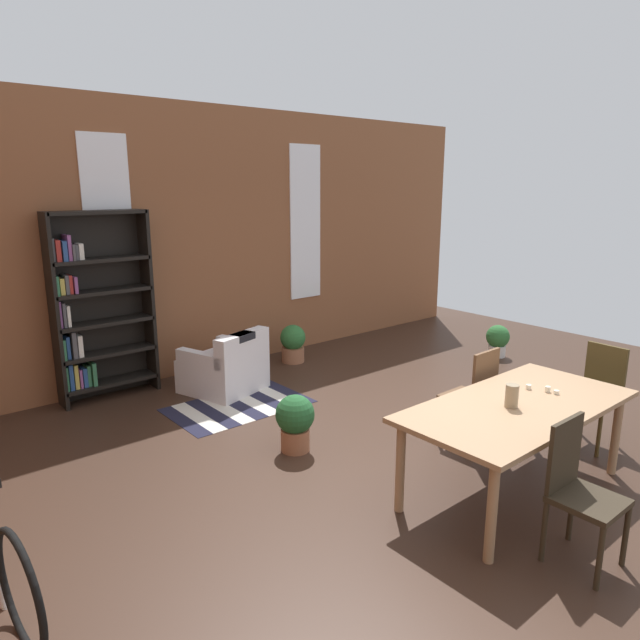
{
  "coord_description": "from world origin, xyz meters",
  "views": [
    {
      "loc": [
        -3.79,
        -2.72,
        2.41
      ],
      "look_at": [
        -0.2,
        1.55,
        1.08
      ],
      "focal_mm": 31.86,
      "sensor_mm": 36.0,
      "label": 1
    }
  ],
  "objects_px": {
    "dining_table": "(518,413)",
    "dining_chair_far_right": "(474,394)",
    "dining_chair_head_right": "(597,392)",
    "potted_plant_by_shelf": "(295,420)",
    "potted_plant_corner": "(498,339)",
    "vase_on_table": "(512,396)",
    "dining_chair_near_left": "(578,487)",
    "potted_plant_window": "(293,343)",
    "armchair_white": "(226,368)",
    "bookshelf_tall": "(95,308)"
  },
  "relations": [
    {
      "from": "potted_plant_by_shelf",
      "to": "dining_chair_near_left",
      "type": "bearing_deg",
      "value": -79.64
    },
    {
      "from": "dining_chair_far_right",
      "to": "potted_plant_window",
      "type": "distance_m",
      "value": 3.18
    },
    {
      "from": "dining_table",
      "to": "dining_chair_far_right",
      "type": "relative_size",
      "value": 2.13
    },
    {
      "from": "dining_chair_head_right",
      "to": "armchair_white",
      "type": "bearing_deg",
      "value": 119.2
    },
    {
      "from": "dining_chair_near_left",
      "to": "dining_table",
      "type": "bearing_deg",
      "value": 57.71
    },
    {
      "from": "vase_on_table",
      "to": "potted_plant_window",
      "type": "xyz_separation_m",
      "value": [
        0.85,
        3.88,
        -0.57
      ]
    },
    {
      "from": "dining_table",
      "to": "dining_chair_head_right",
      "type": "distance_m",
      "value": 1.39
    },
    {
      "from": "dining_table",
      "to": "dining_chair_far_right",
      "type": "xyz_separation_m",
      "value": [
        0.46,
        0.72,
        -0.16
      ]
    },
    {
      "from": "potted_plant_by_shelf",
      "to": "potted_plant_window",
      "type": "height_order",
      "value": "potted_plant_by_shelf"
    },
    {
      "from": "dining_table",
      "to": "potted_plant_by_shelf",
      "type": "xyz_separation_m",
      "value": [
        -0.9,
        1.7,
        -0.38
      ]
    },
    {
      "from": "dining_chair_head_right",
      "to": "bookshelf_tall",
      "type": "distance_m",
      "value": 5.3
    },
    {
      "from": "vase_on_table",
      "to": "dining_chair_head_right",
      "type": "bearing_deg",
      "value": -0.13
    },
    {
      "from": "dining_table",
      "to": "dining_chair_near_left",
      "type": "xyz_separation_m",
      "value": [
        -0.45,
        -0.72,
        -0.16
      ]
    },
    {
      "from": "bookshelf_tall",
      "to": "dining_chair_far_right",
      "type": "bearing_deg",
      "value": -57.22
    },
    {
      "from": "bookshelf_tall",
      "to": "potted_plant_by_shelf",
      "type": "distance_m",
      "value": 2.76
    },
    {
      "from": "dining_chair_head_right",
      "to": "dining_chair_near_left",
      "type": "bearing_deg",
      "value": -158.73
    },
    {
      "from": "dining_chair_head_right",
      "to": "armchair_white",
      "type": "xyz_separation_m",
      "value": [
        -1.95,
        3.49,
        -0.23
      ]
    },
    {
      "from": "dining_table",
      "to": "potted_plant_window",
      "type": "bearing_deg",
      "value": 79.16
    },
    {
      "from": "armchair_white",
      "to": "potted_plant_by_shelf",
      "type": "xyz_separation_m",
      "value": [
        -0.33,
        -1.79,
        0.02
      ]
    },
    {
      "from": "dining_chair_near_left",
      "to": "armchair_white",
      "type": "height_order",
      "value": "dining_chair_near_left"
    },
    {
      "from": "bookshelf_tall",
      "to": "potted_plant_window",
      "type": "bearing_deg",
      "value": -7.3
    },
    {
      "from": "dining_table",
      "to": "potted_plant_corner",
      "type": "distance_m",
      "value": 3.85
    },
    {
      "from": "potted_plant_by_shelf",
      "to": "potted_plant_window",
      "type": "bearing_deg",
      "value": 53.03
    },
    {
      "from": "dining_table",
      "to": "armchair_white",
      "type": "relative_size",
      "value": 2.02
    },
    {
      "from": "potted_plant_window",
      "to": "dining_table",
      "type": "bearing_deg",
      "value": -100.84
    },
    {
      "from": "dining_chair_near_left",
      "to": "dining_chair_far_right",
      "type": "bearing_deg",
      "value": 57.66
    },
    {
      "from": "vase_on_table",
      "to": "dining_chair_near_left",
      "type": "distance_m",
      "value": 0.86
    },
    {
      "from": "potted_plant_by_shelf",
      "to": "potted_plant_window",
      "type": "xyz_separation_m",
      "value": [
        1.64,
        2.18,
        -0.02
      ]
    },
    {
      "from": "dining_chair_far_right",
      "to": "potted_plant_by_shelf",
      "type": "height_order",
      "value": "dining_chair_far_right"
    },
    {
      "from": "bookshelf_tall",
      "to": "potted_plant_corner",
      "type": "bearing_deg",
      "value": -22.22
    },
    {
      "from": "dining_table",
      "to": "potted_plant_window",
      "type": "distance_m",
      "value": 3.97
    },
    {
      "from": "dining_chair_far_right",
      "to": "potted_plant_corner",
      "type": "xyz_separation_m",
      "value": [
        2.69,
        1.47,
        -0.26
      ]
    },
    {
      "from": "vase_on_table",
      "to": "potted_plant_window",
      "type": "height_order",
      "value": "vase_on_table"
    },
    {
      "from": "dining_chair_far_right",
      "to": "potted_plant_corner",
      "type": "height_order",
      "value": "dining_chair_far_right"
    },
    {
      "from": "armchair_white",
      "to": "potted_plant_corner",
      "type": "relative_size",
      "value": 2.17
    },
    {
      "from": "potted_plant_by_shelf",
      "to": "potted_plant_window",
      "type": "relative_size",
      "value": 1.02
    },
    {
      "from": "dining_chair_far_right",
      "to": "potted_plant_corner",
      "type": "relative_size",
      "value": 2.06
    },
    {
      "from": "bookshelf_tall",
      "to": "armchair_white",
      "type": "xyz_separation_m",
      "value": [
        1.22,
        -0.72,
        -0.79
      ]
    },
    {
      "from": "dining_chair_near_left",
      "to": "potted_plant_by_shelf",
      "type": "xyz_separation_m",
      "value": [
        -0.44,
        2.42,
        -0.22
      ]
    },
    {
      "from": "bookshelf_tall",
      "to": "potted_plant_window",
      "type": "distance_m",
      "value": 2.67
    },
    {
      "from": "dining_chair_near_left",
      "to": "potted_plant_by_shelf",
      "type": "height_order",
      "value": "dining_chair_near_left"
    },
    {
      "from": "vase_on_table",
      "to": "bookshelf_tall",
      "type": "xyz_separation_m",
      "value": [
        -1.68,
        4.2,
        0.22
      ]
    },
    {
      "from": "dining_table",
      "to": "vase_on_table",
      "type": "height_order",
      "value": "vase_on_table"
    },
    {
      "from": "dining_table",
      "to": "potted_plant_by_shelf",
      "type": "relative_size",
      "value": 3.76
    },
    {
      "from": "vase_on_table",
      "to": "potted_plant_by_shelf",
      "type": "relative_size",
      "value": 0.34
    },
    {
      "from": "dining_chair_head_right",
      "to": "potted_plant_corner",
      "type": "xyz_separation_m",
      "value": [
        1.76,
        2.19,
        -0.26
      ]
    },
    {
      "from": "dining_chair_head_right",
      "to": "potted_plant_corner",
      "type": "height_order",
      "value": "dining_chair_head_right"
    },
    {
      "from": "bookshelf_tall",
      "to": "armchair_white",
      "type": "relative_size",
      "value": 2.14
    },
    {
      "from": "dining_chair_head_right",
      "to": "potted_plant_by_shelf",
      "type": "bearing_deg",
      "value": 143.26
    },
    {
      "from": "armchair_white",
      "to": "potted_plant_window",
      "type": "xyz_separation_m",
      "value": [
        1.31,
        0.39,
        -0.01
      ]
    }
  ]
}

